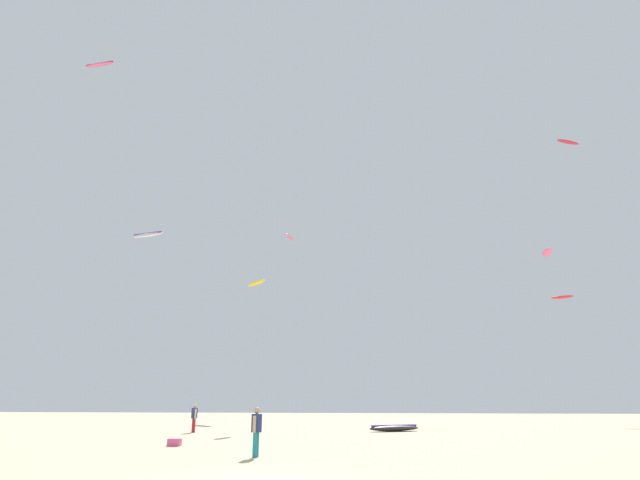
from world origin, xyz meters
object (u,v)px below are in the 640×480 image
(kite_aloft_0, at_px, (562,297))
(kite_aloft_4, at_px, (289,237))
(kite_aloft_1, at_px, (147,235))
(kite_grounded_near, at_px, (394,428))
(kite_aloft_3, at_px, (256,283))
(person_midground, at_px, (194,416))
(cooler_box, at_px, (174,442))
(kite_aloft_2, at_px, (568,142))
(kite_aloft_6, at_px, (100,65))
(kite_aloft_5, at_px, (547,252))
(person_foreground, at_px, (256,428))

(kite_aloft_0, bearing_deg, kite_aloft_4, -168.31)
(kite_aloft_1, bearing_deg, kite_aloft_4, -17.24)
(kite_grounded_near, bearing_deg, kite_aloft_3, 125.33)
(person_midground, xyz_separation_m, kite_aloft_4, (3.92, 12.04, 15.55))
(cooler_box, relative_size, kite_aloft_0, 0.27)
(person_midground, height_order, kite_aloft_2, kite_aloft_2)
(cooler_box, xyz_separation_m, kite_aloft_0, (27.80, 26.31, 11.21))
(kite_aloft_2, relative_size, kite_aloft_4, 1.14)
(kite_aloft_2, bearing_deg, kite_aloft_3, 152.58)
(kite_aloft_6, bearing_deg, kite_aloft_2, 13.93)
(person_midground, bearing_deg, kite_grounded_near, -26.92)
(cooler_box, distance_m, kite_aloft_0, 39.88)
(kite_aloft_5, height_order, kite_aloft_6, kite_aloft_6)
(person_midground, distance_m, kite_aloft_4, 20.06)
(kite_aloft_0, relative_size, kite_aloft_4, 1.00)
(kite_aloft_3, relative_size, kite_aloft_4, 1.73)
(person_midground, relative_size, kite_aloft_2, 0.71)
(cooler_box, xyz_separation_m, kite_aloft_1, (-14.56, 25.99, 18.72))
(person_midground, height_order, kite_aloft_5, kite_aloft_5)
(person_midground, height_order, kite_aloft_3, kite_aloft_3)
(kite_aloft_0, height_order, kite_aloft_6, kite_aloft_6)
(person_midground, relative_size, kite_grounded_near, 0.47)
(person_foreground, distance_m, kite_aloft_1, 39.77)
(person_foreground, relative_size, kite_aloft_3, 0.49)
(cooler_box, bearing_deg, person_midground, 103.66)
(cooler_box, distance_m, kite_aloft_6, 28.26)
(person_midground, height_order, kite_aloft_4, kite_aloft_4)
(person_midground, distance_m, kite_aloft_2, 35.79)
(kite_grounded_near, distance_m, kite_aloft_2, 27.32)
(cooler_box, height_order, kite_aloft_4, kite_aloft_4)
(kite_aloft_2, distance_m, kite_aloft_5, 9.36)
(kite_aloft_4, bearing_deg, kite_aloft_0, 11.69)
(kite_aloft_3, distance_m, kite_aloft_5, 29.93)
(kite_grounded_near, distance_m, kite_aloft_6, 33.22)
(kite_aloft_5, distance_m, kite_aloft_6, 38.92)
(cooler_box, distance_m, kite_aloft_2, 37.33)
(person_foreground, bearing_deg, kite_aloft_6, -25.95)
(person_foreground, distance_m, kite_aloft_3, 37.74)
(kite_aloft_1, height_order, kite_aloft_5, kite_aloft_1)
(kite_aloft_2, height_order, kite_aloft_4, kite_aloft_2)
(cooler_box, relative_size, kite_aloft_1, 0.14)
(kite_aloft_3, bearing_deg, kite_aloft_6, -106.29)
(person_foreground, distance_m, cooler_box, 6.11)
(cooler_box, bearing_deg, kite_aloft_6, 148.81)
(kite_aloft_0, xyz_separation_m, kite_aloft_2, (-1.94, -11.00, 10.94))
(person_midground, relative_size, kite_aloft_3, 0.47)
(person_midground, bearing_deg, kite_aloft_3, 56.28)
(person_foreground, distance_m, kite_aloft_0, 39.53)
(person_foreground, xyz_separation_m, kite_aloft_5, (19.79, 23.17, 12.91))
(person_foreground, xyz_separation_m, kite_aloft_6, (-15.00, 10.27, 24.65))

